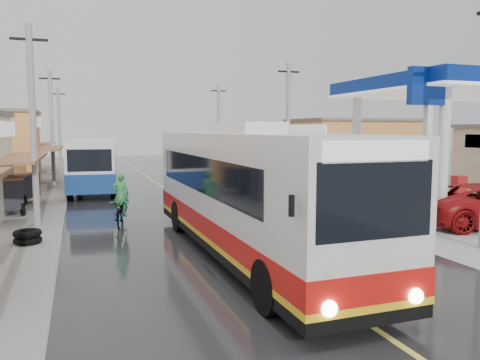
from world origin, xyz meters
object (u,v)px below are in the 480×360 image
Objects in this scene: tricycle_near at (3,193)px; tricycle_far at (20,186)px; second_bus at (94,164)px; tyre_stack at (28,237)px; cyclist at (121,208)px; coach_bus at (245,192)px.

tricycle_near is 1.00× the size of tricycle_far.
second_bus reaches higher than tyre_stack.
cyclist is at bearing -59.04° from tricycle_near.
tyre_stack is (-2.66, -13.44, -1.49)m from second_bus.
cyclist is 8.91m from tricycle_far.
tricycle_near is (-4.24, -6.98, -0.74)m from second_bus.
cyclist reaches higher than tricycle_far.
tricycle_near is 6.69m from tyre_stack.
cyclist is 0.91× the size of tricycle_near.
second_bus is at bearing 66.27° from tricycle_far.
second_bus is (-3.87, 17.28, -0.24)m from coach_bus.
second_bus is at bearing 103.29° from cyclist.
cyclist is 6.61m from tricycle_near.
cyclist is at bearing 31.20° from tyre_stack.
tricycle_far is 2.58× the size of tyre_stack.
coach_bus is 17.71m from second_bus.
cyclist is at bearing -37.73° from tricycle_far.
tyre_stack is at bearing -138.63° from cyclist.
tricycle_near reaches higher than tricycle_far.
coach_bus is 1.33× the size of second_bus.
tyre_stack is (1.20, -9.69, -0.66)m from tricycle_far.
cyclist is (-3.25, 5.83, -1.25)m from coach_bus.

